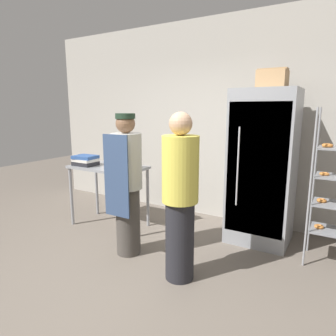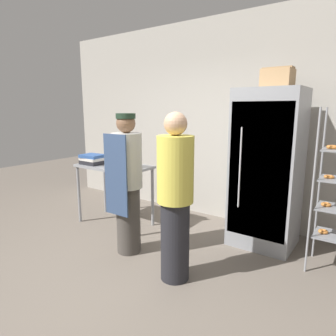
{
  "view_description": "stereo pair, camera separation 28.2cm",
  "coord_description": "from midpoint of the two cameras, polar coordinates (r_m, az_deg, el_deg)",
  "views": [
    {
      "loc": [
        1.75,
        -2.14,
        1.72
      ],
      "look_at": [
        0.02,
        0.78,
        1.04
      ],
      "focal_mm": 32.0,
      "sensor_mm": 36.0,
      "label": 1
    },
    {
      "loc": [
        1.99,
        -1.98,
        1.72
      ],
      "look_at": [
        0.02,
        0.78,
        1.04
      ],
      "focal_mm": 32.0,
      "sensor_mm": 36.0,
      "label": 2
    }
  ],
  "objects": [
    {
      "name": "refrigerator",
      "position": [
        3.94,
        15.57,
        0.03
      ],
      "size": [
        0.77,
        0.69,
        1.95
      ],
      "color": "gray",
      "rests_on": "ground_plane"
    },
    {
      "name": "prep_counter",
      "position": [
        4.45,
        -13.07,
        -1.11
      ],
      "size": [
        1.09,
        0.61,
        0.9
      ],
      "color": "gray",
      "rests_on": "ground_plane"
    },
    {
      "name": "person_customer",
      "position": [
        2.94,
        -0.44,
        -5.64
      ],
      "size": [
        0.36,
        0.36,
        1.69
      ],
      "color": "#232328",
      "rests_on": "ground_plane"
    },
    {
      "name": "cardboard_storage_box",
      "position": [
        3.92,
        17.28,
        15.89
      ],
      "size": [
        0.34,
        0.31,
        0.23
      ],
      "color": "tan",
      "rests_on": "refrigerator"
    },
    {
      "name": "blender_pitcher",
      "position": [
        4.64,
        -12.64,
        2.36
      ],
      "size": [
        0.13,
        0.13,
        0.27
      ],
      "color": "black",
      "rests_on": "prep_counter"
    },
    {
      "name": "donut_box",
      "position": [
        4.15,
        -9.97,
        0.46
      ],
      "size": [
        0.26,
        0.21,
        0.26
      ],
      "color": "white",
      "rests_on": "prep_counter"
    },
    {
      "name": "person_baker",
      "position": [
        3.52,
        -10.15,
        -2.9
      ],
      "size": [
        0.35,
        0.37,
        1.66
      ],
      "color": "#47423D",
      "rests_on": "ground_plane"
    },
    {
      "name": "ground_plane",
      "position": [
        3.27,
        -10.52,
        -20.63
      ],
      "size": [
        14.0,
        14.0,
        0.0
      ],
      "primitive_type": "plane",
      "color": "#6B6056"
    },
    {
      "name": "back_wall",
      "position": [
        4.73,
        7.44,
        8.83
      ],
      "size": [
        6.4,
        0.12,
        3.05
      ],
      "primitive_type": "cube",
      "color": "#ADA89E",
      "rests_on": "ground_plane"
    },
    {
      "name": "binder_stack",
      "position": [
        4.55,
        -17.18,
        1.38
      ],
      "size": [
        0.33,
        0.28,
        0.15
      ],
      "color": "#232328",
      "rests_on": "prep_counter"
    }
  ]
}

